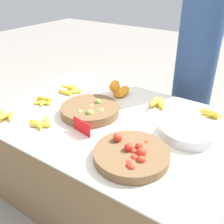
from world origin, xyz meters
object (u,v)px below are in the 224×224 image
tomato_basket (131,155)px  metal_bowl (188,131)px  lime_bowl (90,110)px  vendor_person (195,67)px  price_sign (82,127)px

tomato_basket → metal_bowl: tomato_basket is taller
lime_bowl → vendor_person: size_ratio=0.23×
metal_bowl → price_sign: 0.63m
lime_bowl → metal_bowl: lime_bowl is taller
tomato_basket → price_sign: (-0.37, 0.05, 0.02)m
tomato_basket → metal_bowl: 0.42m
lime_bowl → metal_bowl: size_ratio=1.17×
tomato_basket → vendor_person: size_ratio=0.23×
lime_bowl → price_sign: 0.24m
tomato_basket → metal_bowl: size_ratio=1.17×
price_sign → vendor_person: bearing=87.0°
tomato_basket → price_sign: tomato_basket is taller
price_sign → vendor_person: vendor_person is taller
metal_bowl → tomato_basket: bearing=-113.2°
vendor_person → price_sign: bearing=-103.5°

